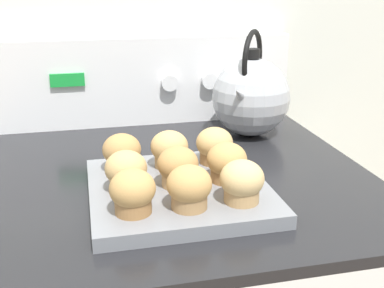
# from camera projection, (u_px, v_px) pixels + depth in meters

# --- Properties ---
(control_panel) EXTENTS (0.72, 0.07, 0.20)m
(control_panel) POSITION_uv_depth(u_px,v_px,m) (140.00, 81.00, 1.13)
(control_panel) COLOR white
(control_panel) RESTS_ON stove_range
(muffin_pan) EXTENTS (0.28, 0.28, 0.02)m
(muffin_pan) POSITION_uv_depth(u_px,v_px,m) (179.00, 191.00, 0.77)
(muffin_pan) COLOR slate
(muffin_pan) RESTS_ON stove_range
(muffin_r0_c0) EXTENTS (0.07, 0.07, 0.06)m
(muffin_r0_c0) POSITION_uv_depth(u_px,v_px,m) (133.00, 192.00, 0.67)
(muffin_r0_c0) COLOR olive
(muffin_r0_c0) RESTS_ON muffin_pan
(muffin_r0_c1) EXTENTS (0.07, 0.07, 0.06)m
(muffin_r0_c1) POSITION_uv_depth(u_px,v_px,m) (189.00, 188.00, 0.68)
(muffin_r0_c1) COLOR #A37A4C
(muffin_r0_c1) RESTS_ON muffin_pan
(muffin_r0_c2) EXTENTS (0.07, 0.07, 0.06)m
(muffin_r0_c2) POSITION_uv_depth(u_px,v_px,m) (242.00, 182.00, 0.70)
(muffin_r0_c2) COLOR tan
(muffin_r0_c2) RESTS_ON muffin_pan
(muffin_r1_c0) EXTENTS (0.07, 0.07, 0.06)m
(muffin_r1_c0) POSITION_uv_depth(u_px,v_px,m) (126.00, 172.00, 0.74)
(muffin_r1_c0) COLOR olive
(muffin_r1_c0) RESTS_ON muffin_pan
(muffin_r1_c1) EXTENTS (0.07, 0.07, 0.06)m
(muffin_r1_c1) POSITION_uv_depth(u_px,v_px,m) (178.00, 167.00, 0.76)
(muffin_r1_c1) COLOR tan
(muffin_r1_c1) RESTS_ON muffin_pan
(muffin_r1_c2) EXTENTS (0.07, 0.07, 0.06)m
(muffin_r1_c2) POSITION_uv_depth(u_px,v_px,m) (227.00, 163.00, 0.77)
(muffin_r1_c2) COLOR olive
(muffin_r1_c2) RESTS_ON muffin_pan
(muffin_r2_c0) EXTENTS (0.07, 0.07, 0.06)m
(muffin_r2_c0) POSITION_uv_depth(u_px,v_px,m) (122.00, 153.00, 0.82)
(muffin_r2_c0) COLOR tan
(muffin_r2_c0) RESTS_ON muffin_pan
(muffin_r2_c1) EXTENTS (0.07, 0.07, 0.06)m
(muffin_r2_c1) POSITION_uv_depth(u_px,v_px,m) (169.00, 149.00, 0.83)
(muffin_r2_c1) COLOR tan
(muffin_r2_c1) RESTS_ON muffin_pan
(muffin_r2_c2) EXTENTS (0.07, 0.07, 0.06)m
(muffin_r2_c2) POSITION_uv_depth(u_px,v_px,m) (214.00, 146.00, 0.85)
(muffin_r2_c2) COLOR olive
(muffin_r2_c2) RESTS_ON muffin_pan
(tea_kettle) EXTENTS (0.17, 0.20, 0.23)m
(tea_kettle) POSITION_uv_depth(u_px,v_px,m) (251.00, 96.00, 1.05)
(tea_kettle) COLOR #ADAFB5
(tea_kettle) RESTS_ON stove_range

